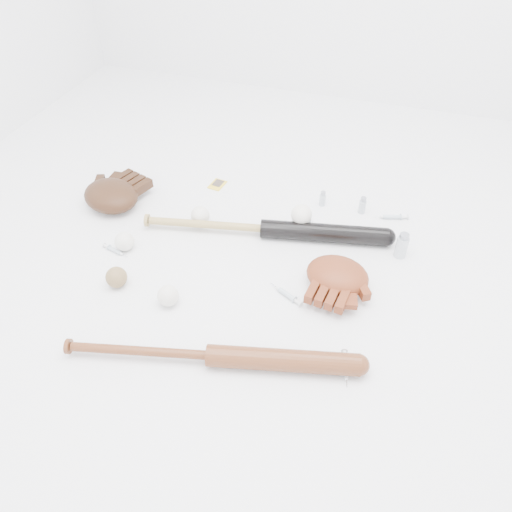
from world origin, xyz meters
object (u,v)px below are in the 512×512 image
(bat_dark, at_px, (264,229))
(glove_dark, at_px, (111,195))
(pedestal, at_px, (301,227))
(bat_wood, at_px, (210,355))

(bat_dark, xyz_separation_m, glove_dark, (-0.67, -0.01, 0.02))
(glove_dark, relative_size, pedestal, 3.65)
(bat_dark, height_order, pedestal, bat_dark)
(pedestal, bearing_deg, bat_dark, -152.26)
(bat_wood, height_order, pedestal, bat_wood)
(bat_wood, bearing_deg, pedestal, 67.62)
(glove_dark, height_order, pedestal, glove_dark)
(bat_wood, bearing_deg, glove_dark, 124.81)
(bat_dark, bearing_deg, pedestal, 16.15)
(bat_dark, distance_m, pedestal, 0.15)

